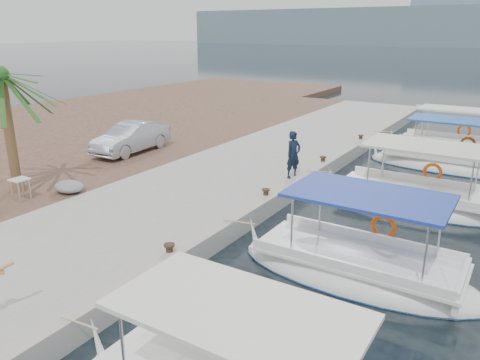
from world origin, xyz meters
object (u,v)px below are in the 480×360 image
at_px(fisherman, 293,155).
at_px(date_palm, 1,75).
at_px(fishing_caique_b, 356,272).
at_px(fishing_caique_e, 452,150).
at_px(fishing_caique_d, 457,166).
at_px(parked_car, 131,138).
at_px(fishing_caique_c, 414,203).

height_order(fisherman, date_palm, date_palm).
height_order(fishing_caique_b, fishing_caique_e, same).
height_order(fishing_caique_d, fishing_caique_e, same).
distance_m(fishing_caique_b, fisherman, 6.88).
distance_m(fishing_caique_d, parked_car, 14.75).
xyz_separation_m(fishing_caique_e, date_palm, (-11.94, -16.01, 4.38)).
xyz_separation_m(fisherman, parked_car, (-8.10, -0.37, -0.23)).
height_order(fishing_caique_c, fishing_caique_d, same).
distance_m(fishing_caique_b, fishing_caique_e, 14.67).
bearing_deg(date_palm, fishing_caique_e, 53.30).
relative_size(fishing_caique_b, fisherman, 3.44).
bearing_deg(fishing_caique_d, fishing_caique_b, -93.62).
distance_m(date_palm, parked_car, 7.04).
bearing_deg(parked_car, date_palm, -87.97).
xyz_separation_m(date_palm, parked_car, (-0.52, 6.18, -3.33)).
height_order(fishing_caique_c, parked_car, fishing_caique_c).
distance_m(fisherman, parked_car, 8.11).
height_order(fishing_caique_e, fisherman, fisherman).
height_order(fishing_caique_b, fishing_caique_c, same).
height_order(fishing_caique_c, fishing_caique_e, same).
distance_m(fishing_caique_b, fishing_caique_c, 5.90).
bearing_deg(fishing_caique_c, fishing_caique_b, -91.16).
xyz_separation_m(fishing_caique_b, fishing_caique_e, (0.06, 14.67, 0.00)).
distance_m(fishing_caique_e, fisherman, 10.49).
distance_m(fishing_caique_c, parked_car, 12.61).
distance_m(fishing_caique_c, fisherman, 4.65).
relative_size(fishing_caique_d, fisherman, 4.13).
bearing_deg(fisherman, fishing_caique_b, -118.70).
bearing_deg(parked_car, fishing_caique_d, 24.14).
bearing_deg(fishing_caique_d, fishing_caique_c, -96.18).
distance_m(fishing_caique_c, date_palm, 14.68).
relative_size(fishing_caique_b, parked_car, 1.51).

